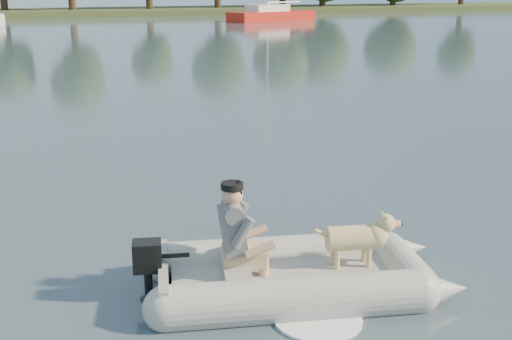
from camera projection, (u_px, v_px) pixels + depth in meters
name	position (u px, v px, depth m)	size (l,w,h in m)	color
water	(279.00, 280.00, 6.91)	(160.00, 160.00, 0.00)	#4F5F6B
shore_bank	(32.00, 13.00, 62.44)	(160.00, 12.00, 0.70)	#47512D
dinghy	(297.00, 241.00, 6.55)	(4.37, 3.18, 1.27)	gray
man	(234.00, 227.00, 6.46)	(0.66, 0.57, 0.98)	slate
dog	(351.00, 242.00, 6.70)	(0.85, 0.30, 0.57)	tan
outboard_motor	(148.00, 273.00, 6.41)	(0.38, 0.26, 0.72)	black
sailboat	(271.00, 15.00, 54.38)	(8.41, 5.01, 11.09)	red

